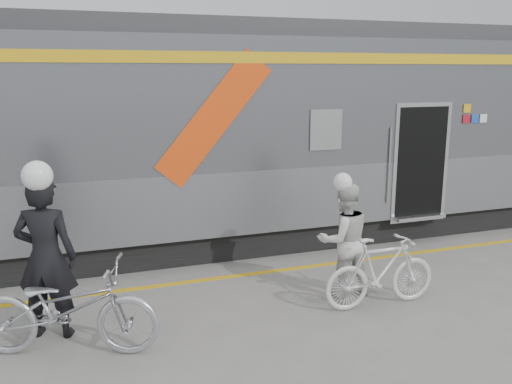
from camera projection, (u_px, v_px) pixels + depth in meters
name	position (u px, v px, depth m)	size (l,w,h in m)	color
ground	(318.00, 331.00, 6.91)	(90.00, 90.00, 0.00)	slate
train	(283.00, 132.00, 10.71)	(24.00, 3.17, 4.10)	black
safety_strip	(261.00, 273.00, 8.89)	(24.00, 0.12, 0.01)	gold
man	(46.00, 258.00, 6.59)	(0.74, 0.49, 2.04)	black
bicycle_left	(66.00, 309.00, 6.25)	(0.75, 2.14, 1.12)	#AEAFB6
woman	(344.00, 240.00, 7.88)	(0.82, 0.64, 1.68)	silver
bicycle_right	(381.00, 272.00, 7.54)	(0.48, 1.69, 1.02)	silver
helmet_man	(37.00, 161.00, 6.33)	(0.35, 0.35, 0.35)	white
helmet_woman	(346.00, 174.00, 7.67)	(0.27, 0.27, 0.27)	white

